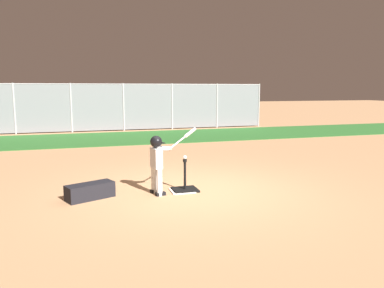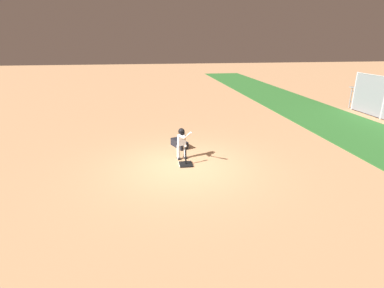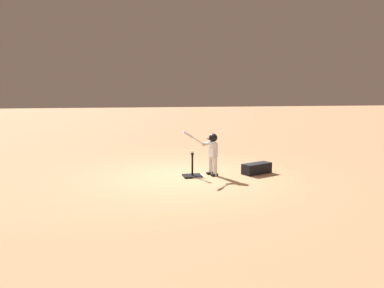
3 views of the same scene
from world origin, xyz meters
name	(u,v)px [view 1 (image 1 of 3)]	position (x,y,z in m)	size (l,w,h in m)	color
ground_plane	(194,191)	(0.00, 0.00, 0.00)	(90.00, 90.00, 0.00)	#AD7F56
grass_outfield_strip	(132,138)	(0.00, 8.20, 0.01)	(56.00, 4.13, 0.02)	#286026
backstop_fence	(124,106)	(0.00, 10.89, 1.14)	(13.98, 0.08, 2.19)	#9E9EA3
home_plate	(182,191)	(-0.22, 0.05, 0.01)	(0.44, 0.44, 0.02)	white
batting_tee	(185,187)	(-0.16, 0.05, 0.07)	(0.47, 0.43, 0.62)	black
batter_child	(158,157)	(-0.69, -0.01, 0.70)	(0.95, 0.41, 1.21)	silver
baseball	(185,157)	(-0.16, 0.05, 0.65)	(0.07, 0.07, 0.07)	white
bleachers_far_right	(123,118)	(0.06, 11.90, 0.50)	(2.93, 1.85, 1.03)	gray
bleachers_right_center	(219,114)	(5.32, 12.30, 0.59)	(2.89, 2.82, 1.20)	gray
equipment_bag	(90,191)	(-1.92, 0.04, 0.14)	(0.84, 0.32, 0.28)	black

